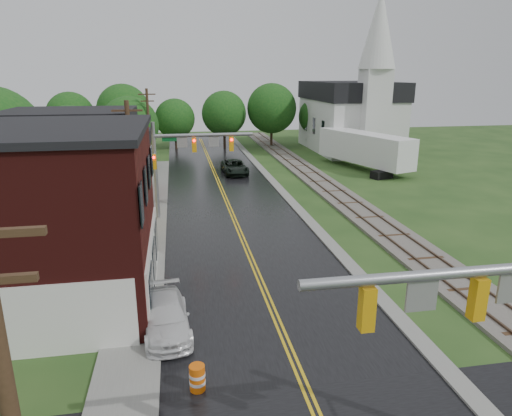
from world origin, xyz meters
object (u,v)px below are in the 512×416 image
object	(u,v)px
utility_pole_b	(132,171)
suv_dark	(235,167)
tree_left_e	(131,127)
pickup_white	(166,317)
utility_pole_c	(149,130)
traffic_signal_far	(184,152)
semi_trailer	(364,148)
construction_barrel	(197,378)
traffic_signal_near	(503,316)
church	(353,109)
tree_left_c	(72,138)

from	to	relation	value
utility_pole_b	suv_dark	world-z (taller)	utility_pole_b
utility_pole_b	tree_left_e	bearing A→B (deg)	94.90
suv_dark	pickup_white	world-z (taller)	suv_dark
utility_pole_c	suv_dark	distance (m)	10.03
traffic_signal_far	suv_dark	world-z (taller)	traffic_signal_far
suv_dark	pickup_white	distance (m)	31.40
traffic_signal_far	semi_trailer	bearing A→B (deg)	35.99
construction_barrel	traffic_signal_near	bearing A→B (deg)	-34.68
church	traffic_signal_near	size ratio (longest dim) A/B	2.72
church	traffic_signal_near	distance (m)	54.32
traffic_signal_far	suv_dark	bearing A→B (deg)	69.15
pickup_white	traffic_signal_far	bearing A→B (deg)	80.49
traffic_signal_far	tree_left_c	world-z (taller)	tree_left_c
traffic_signal_near	utility_pole_c	size ratio (longest dim) A/B	0.82
pickup_white	construction_barrel	xyz separation A→B (m)	(1.10, -4.02, -0.19)
pickup_white	traffic_signal_near	bearing A→B (deg)	-52.13
tree_left_e	suv_dark	world-z (taller)	tree_left_e
church	traffic_signal_far	distance (m)	35.59
church	pickup_white	size ratio (longest dim) A/B	4.29
traffic_signal_near	construction_barrel	size ratio (longest dim) A/B	7.59
pickup_white	construction_barrel	bearing A→B (deg)	-79.49
church	traffic_signal_near	bearing A→B (deg)	-107.72
tree_left_c	tree_left_e	xyz separation A→B (m)	(5.00, 6.00, 0.30)
suv_dark	semi_trailer	world-z (taller)	semi_trailer
tree_left_c	semi_trailer	size ratio (longest dim) A/B	0.57
utility_pole_c	utility_pole_b	bearing A→B (deg)	-90.00
utility_pole_b	construction_barrel	bearing A→B (deg)	-78.36
utility_pole_c	pickup_white	world-z (taller)	utility_pole_c
traffic_signal_near	construction_barrel	bearing A→B (deg)	145.32
church	tree_left_e	world-z (taller)	church
construction_barrel	utility_pole_c	bearing A→B (deg)	94.78
church	utility_pole_b	distance (m)	41.55
tree_left_e	construction_barrel	size ratio (longest dim) A/B	8.44
church	utility_pole_b	size ratio (longest dim) A/B	2.22
church	construction_barrel	distance (m)	52.71
traffic_signal_far	utility_pole_c	bearing A→B (deg)	101.09
traffic_signal_near	traffic_signal_far	xyz separation A→B (m)	(-6.94, 25.00, 0.01)
traffic_signal_near	pickup_white	world-z (taller)	traffic_signal_near
tree_left_c	suv_dark	size ratio (longest dim) A/B	1.42
traffic_signal_near	suv_dark	xyz separation A→B (m)	(-1.37, 39.62, -4.22)
church	semi_trailer	world-z (taller)	church
traffic_signal_near	traffic_signal_far	bearing A→B (deg)	105.52
church	traffic_signal_far	size ratio (longest dim) A/B	2.72
traffic_signal_near	utility_pole_b	size ratio (longest dim) A/B	0.82
traffic_signal_near	utility_pole_b	xyz separation A→B (m)	(-10.27, 20.00, -0.25)
tree_left_c	utility_pole_b	bearing A→B (deg)	-68.51
traffic_signal_far	tree_left_e	bearing A→B (deg)	105.89
suv_dark	construction_barrel	xyz separation A→B (m)	(-5.80, -34.65, -0.27)
suv_dark	construction_barrel	distance (m)	35.14
traffic_signal_near	tree_left_c	size ratio (longest dim) A/B	0.96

